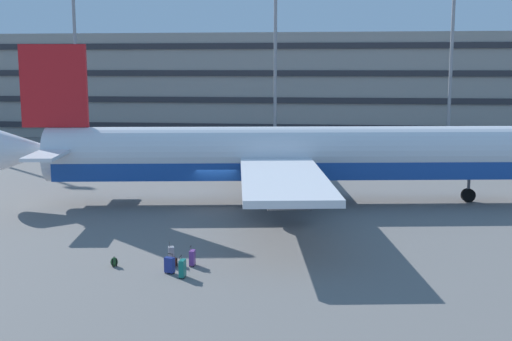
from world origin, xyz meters
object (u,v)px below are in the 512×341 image
at_px(suitcase_scuffed, 182,268).
at_px(suitcase_red, 192,258).
at_px(backpack_purple, 114,262).
at_px(airliner, 283,156).
at_px(suitcase_navy, 171,254).
at_px(suitcase_upright, 170,265).
at_px(backpack_silver, 174,262).

bearing_deg(suitcase_scuffed, suitcase_red, 87.89).
xyz_separation_m(suitcase_scuffed, backpack_purple, (-3.39, 1.18, -0.21)).
bearing_deg(suitcase_scuffed, airliner, 78.93).
height_order(suitcase_red, suitcase_navy, suitcase_navy).
bearing_deg(suitcase_navy, suitcase_upright, -78.80).
height_order(suitcase_navy, backpack_purple, suitcase_navy).
bearing_deg(backpack_silver, suitcase_navy, 113.65).
bearing_deg(backpack_silver, suitcase_red, 23.97).
distance_m(suitcase_red, backpack_purple, 3.49).
distance_m(suitcase_scuffed, suitcase_upright, 0.84).
height_order(suitcase_red, backpack_silver, suitcase_red).
height_order(airliner, backpack_silver, airliner).
bearing_deg(airliner, suitcase_navy, -106.36).
xyz_separation_m(airliner, backpack_purple, (-6.48, -14.64, -2.92)).
xyz_separation_m(suitcase_upright, backpack_silver, (-0.02, 0.86, -0.15)).
bearing_deg(backpack_purple, backpack_silver, 3.71).
distance_m(suitcase_scuffed, suitcase_navy, 2.19).
height_order(suitcase_red, suitcase_scuffed, suitcase_scuffed).
relative_size(suitcase_navy, backpack_purple, 2.04).
distance_m(suitcase_red, suitcase_upright, 1.41).
bearing_deg(airliner, backpack_purple, -113.89).
bearing_deg(suitcase_scuffed, suitcase_upright, 144.01).
bearing_deg(suitcase_upright, suitcase_navy, 101.20).
bearing_deg(backpack_silver, suitcase_upright, -88.36).
relative_size(airliner, suitcase_scuffed, 38.51).
relative_size(suitcase_scuffed, backpack_silver, 1.82).
xyz_separation_m(suitcase_red, backpack_purple, (-3.45, -0.51, -0.17)).
xyz_separation_m(suitcase_scuffed, suitcase_navy, (-0.97, 1.96, -0.01)).
bearing_deg(suitcase_scuffed, backpack_purple, 160.78).
relative_size(suitcase_navy, backpack_silver, 1.85).
bearing_deg(backpack_purple, suitcase_navy, 17.95).
height_order(suitcase_red, backpack_purple, suitcase_red).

